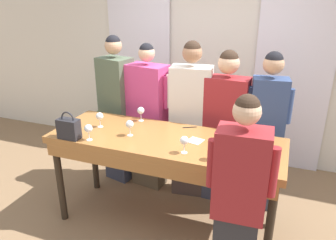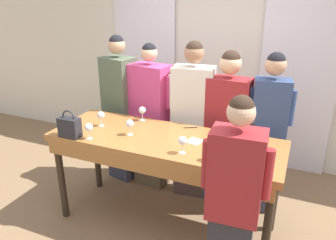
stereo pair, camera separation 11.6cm
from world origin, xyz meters
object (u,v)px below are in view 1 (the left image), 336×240
at_px(guest_pink_top, 148,118).
at_px(guest_striped_shirt, 224,128).
at_px(wine_glass_center_left, 141,111).
at_px(wine_glass_center_right, 249,138).
at_px(wine_glass_center_mid, 215,147).
at_px(guest_olive_jacket, 117,110).
at_px(wine_bottle, 251,130).
at_px(wine_glass_front_left, 130,125).
at_px(tasting_bar, 164,148).
at_px(wine_glass_back_left, 88,129).
at_px(guest_cream_sweater, 190,121).
at_px(potted_plant, 104,124).
at_px(host_pouring, 238,207).
at_px(guest_navy_coat, 266,131).
at_px(wine_glass_front_right, 184,141).
at_px(wine_glass_front_mid, 100,117).
at_px(handbag, 69,128).

relative_size(guest_pink_top, guest_striped_shirt, 1.01).
xyz_separation_m(wine_glass_center_left, wine_glass_center_right, (1.16, -0.30, 0.00)).
distance_m(wine_glass_center_mid, guest_olive_jacket, 1.69).
bearing_deg(wine_bottle, wine_glass_front_left, -167.81).
xyz_separation_m(tasting_bar, wine_bottle, (0.76, 0.19, 0.23)).
height_order(wine_glass_front_left, wine_glass_center_left, same).
bearing_deg(guest_pink_top, wine_glass_back_left, -100.49).
height_order(guest_cream_sweater, potted_plant, guest_cream_sweater).
bearing_deg(host_pouring, guest_navy_coat, 87.28).
relative_size(wine_glass_center_left, guest_cream_sweater, 0.09).
bearing_deg(wine_glass_front_right, tasting_bar, 141.21).
bearing_deg(wine_glass_front_mid, wine_glass_back_left, -76.81).
bearing_deg(potted_plant, guest_navy_coat, -17.82).
distance_m(wine_bottle, guest_navy_coat, 0.53).
bearing_deg(wine_glass_center_left, guest_striped_shirt, 21.94).
distance_m(wine_glass_center_left, guest_cream_sweater, 0.59).
distance_m(wine_glass_front_mid, guest_navy_coat, 1.71).
height_order(guest_cream_sweater, guest_navy_coat, guest_cream_sweater).
bearing_deg(wine_glass_front_mid, wine_glass_front_right, -14.11).
distance_m(guest_olive_jacket, guest_cream_sweater, 0.93).
relative_size(wine_glass_center_right, guest_olive_jacket, 0.09).
height_order(wine_glass_center_mid, potted_plant, wine_glass_center_mid).
bearing_deg(guest_olive_jacket, handbag, -87.71).
xyz_separation_m(wine_glass_center_left, guest_cream_sweater, (0.45, 0.34, -0.18)).
relative_size(wine_bottle, wine_glass_front_left, 2.22).
bearing_deg(wine_glass_back_left, guest_striped_shirt, 41.23).
bearing_deg(wine_glass_center_right, wine_glass_front_right, -154.34).
bearing_deg(wine_glass_front_mid, guest_striped_shirt, 28.88).
distance_m(wine_glass_front_left, guest_navy_coat, 1.41).
bearing_deg(host_pouring, guest_pink_top, 133.86).
distance_m(handbag, wine_glass_front_mid, 0.36).
bearing_deg(wine_bottle, host_pouring, -86.96).
height_order(wine_glass_front_mid, host_pouring, host_pouring).
relative_size(guest_pink_top, potted_plant, 2.92).
xyz_separation_m(host_pouring, potted_plant, (-2.38, 2.11, -0.53)).
xyz_separation_m(wine_glass_front_right, wine_glass_center_right, (0.50, 0.24, 0.00)).
distance_m(wine_glass_center_mid, host_pouring, 0.54).
bearing_deg(guest_olive_jacket, host_pouring, -38.22).
distance_m(handbag, wine_glass_front_left, 0.56).
distance_m(wine_glass_center_mid, wine_glass_back_left, 1.18).
bearing_deg(guest_navy_coat, potted_plant, 162.18).
bearing_deg(guest_cream_sweater, wine_glass_center_mid, -61.86).
distance_m(guest_navy_coat, host_pouring, 1.32).
relative_size(wine_glass_front_right, guest_olive_jacket, 0.09).
relative_size(wine_glass_back_left, guest_pink_top, 0.09).
bearing_deg(guest_pink_top, guest_olive_jacket, -180.00).
bearing_deg(handbag, potted_plant, 112.85).
bearing_deg(potted_plant, wine_bottle, -28.48).
bearing_deg(wine_bottle, handbag, -162.81).
relative_size(tasting_bar, wine_glass_center_right, 14.32).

